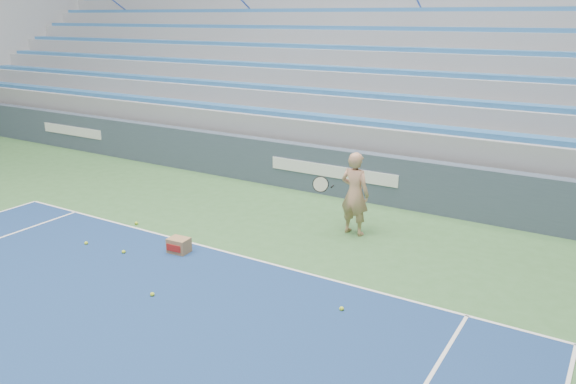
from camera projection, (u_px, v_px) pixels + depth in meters
The scene contains 9 objects.
sponsor_barrier at pixel (335, 172), 12.93m from camera, with size 30.00×0.32×1.10m.
bleachers at pixel (422, 72), 17.04m from camera, with size 31.00×9.15×7.30m.
tennis_player at pixel (354, 194), 10.53m from camera, with size 0.92×0.84×1.60m.
ball_box at pixel (179, 246), 9.85m from camera, with size 0.39×0.31×0.27m.
tennis_ball_0 at pixel (136, 223), 11.20m from camera, with size 0.07×0.07×0.07m, color #BBD92C.
tennis_ball_1 at pixel (152, 294), 8.34m from camera, with size 0.07×0.07×0.07m, color #BBD92C.
tennis_ball_2 at pixel (86, 243), 10.22m from camera, with size 0.07×0.07×0.07m, color #BBD92C.
tennis_ball_3 at pixel (124, 252), 9.84m from camera, with size 0.07×0.07×0.07m, color #BBD92C.
tennis_ball_4 at pixel (342, 309), 7.93m from camera, with size 0.07×0.07×0.07m, color #BBD92C.
Camera 1 is at (5.61, 4.69, 4.00)m, focal length 35.00 mm.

